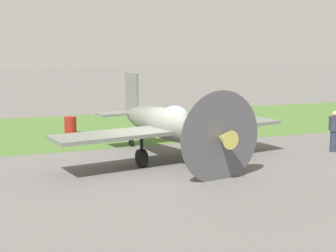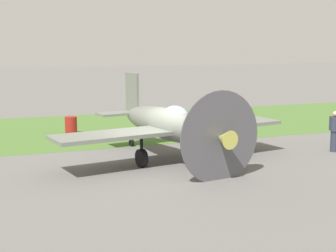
# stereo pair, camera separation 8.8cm
# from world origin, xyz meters

# --- Properties ---
(ground_plane) EXTENTS (160.00, 160.00, 0.00)m
(ground_plane) POSITION_xyz_m (0.00, 0.00, 0.00)
(ground_plane) COLOR #605E5B
(grass_verge) EXTENTS (120.00, 11.00, 0.01)m
(grass_verge) POSITION_xyz_m (0.00, -9.07, 0.00)
(grass_verge) COLOR #476B2D
(grass_verge) RESTS_ON ground
(airplane_lead) EXTENTS (9.65, 7.69, 3.42)m
(airplane_lead) POSITION_xyz_m (-1.15, -0.48, 1.43)
(airplane_lead) COLOR slate
(airplane_lead) RESTS_ON ground
(ground_crew_mechanic) EXTENTS (0.38, 0.63, 1.73)m
(ground_crew_mechanic) POSITION_xyz_m (-8.25, 0.40, 0.91)
(ground_crew_mechanic) COLOR #2D3342
(ground_crew_mechanic) RESTS_ON ground
(fuel_drum) EXTENTS (0.60, 0.60, 0.90)m
(fuel_drum) POSITION_xyz_m (1.38, -7.75, 0.45)
(fuel_drum) COLOR maroon
(fuel_drum) RESTS_ON ground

